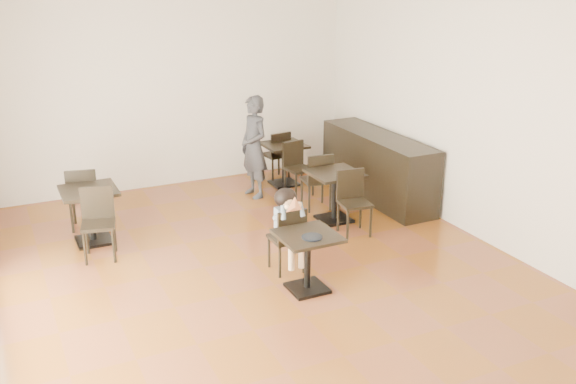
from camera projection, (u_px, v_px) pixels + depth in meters
floor at (275, 285)px, 7.28m from camera, size 6.00×8.00×0.01m
wall_back at (170, 88)px, 10.15m from camera, size 6.00×0.01×3.20m
wall_right at (493, 121)px, 7.96m from camera, size 0.01×8.00×3.20m
child_table at (307, 262)px, 7.07m from camera, size 0.64×0.64×0.67m
child_chair at (286, 239)px, 7.51m from camera, size 0.36×0.36×0.81m
child at (286, 230)px, 7.48m from camera, size 0.36×0.51×1.02m
plate at (312, 237)px, 6.87m from camera, size 0.23×0.23×0.01m
pizza_slice at (293, 206)px, 7.19m from camera, size 0.24×0.18×0.05m
adult_patron at (254, 147)px, 9.85m from camera, size 0.45×0.62×1.59m
cafe_table_mid at (334, 196)px, 9.01m from camera, size 0.76×0.76×0.72m
cafe_table_left at (91, 216)px, 8.30m from camera, size 0.83×0.83×0.73m
cafe_table_back at (284, 164)px, 10.51m from camera, size 0.73×0.73×0.69m
chair_mid_a at (316, 180)px, 9.46m from camera, size 0.44×0.44×0.87m
chair_mid_b at (355, 204)px, 8.52m from camera, size 0.44×0.44×0.87m
chair_left_a at (84, 197)px, 8.75m from camera, size 0.47×0.47×0.88m
chair_left_b at (98, 225)px, 7.81m from camera, size 0.47×0.47×0.88m
chair_back_a at (276, 155)px, 10.77m from camera, size 0.42×0.42×0.83m
chair_back_b at (299, 169)px, 10.02m from camera, size 0.42×0.42×0.83m
service_counter at (377, 166)px, 9.89m from camera, size 0.60×2.40×1.00m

